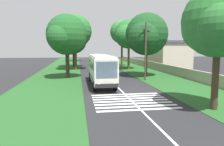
# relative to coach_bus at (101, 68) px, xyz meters

# --- Properties ---
(ground) EXTENTS (160.00, 160.00, 0.00)m
(ground) POSITION_rel_coach_bus_xyz_m (-4.56, -1.80, -2.15)
(ground) COLOR #262628
(grass_verge_left) EXTENTS (120.00, 8.00, 0.04)m
(grass_verge_left) POSITION_rel_coach_bus_xyz_m (10.44, 6.40, -2.13)
(grass_verge_left) COLOR #235623
(grass_verge_left) RESTS_ON ground
(grass_verge_right) EXTENTS (120.00, 8.00, 0.04)m
(grass_verge_right) POSITION_rel_coach_bus_xyz_m (10.44, -10.00, -2.13)
(grass_verge_right) COLOR #235623
(grass_verge_right) RESTS_ON ground
(centre_line) EXTENTS (110.00, 0.16, 0.01)m
(centre_line) POSITION_rel_coach_bus_xyz_m (10.44, -1.80, -2.14)
(centre_line) COLOR silver
(centre_line) RESTS_ON ground
(coach_bus) EXTENTS (11.16, 2.62, 3.73)m
(coach_bus) POSITION_rel_coach_bus_xyz_m (0.00, 0.00, 0.00)
(coach_bus) COLOR silver
(coach_bus) RESTS_ON ground
(zebra_crossing) EXTENTS (5.85, 6.80, 0.01)m
(zebra_crossing) POSITION_rel_coach_bus_xyz_m (-8.66, -1.80, -2.14)
(zebra_crossing) COLOR silver
(zebra_crossing) RESTS_ON ground
(trailing_car_0) EXTENTS (4.30, 1.78, 1.43)m
(trailing_car_0) POSITION_rel_coach_bus_xyz_m (16.43, -3.60, -1.48)
(trailing_car_0) COLOR #B7A893
(trailing_car_0) RESTS_ON ground
(trailing_car_1) EXTENTS (4.30, 1.78, 1.43)m
(trailing_car_1) POSITION_rel_coach_bus_xyz_m (23.89, -3.43, -1.48)
(trailing_car_1) COLOR #145933
(trailing_car_1) RESTS_ON ground
(trailing_car_2) EXTENTS (4.30, 1.78, 1.43)m
(trailing_car_2) POSITION_rel_coach_bus_xyz_m (33.44, -3.82, -1.48)
(trailing_car_2) COLOR #145933
(trailing_car_2) RESTS_ON ground
(trailing_minibus_0) EXTENTS (6.00, 2.14, 2.53)m
(trailing_minibus_0) POSITION_rel_coach_bus_xyz_m (43.68, -3.69, -0.60)
(trailing_minibus_0) COLOR #BFB299
(trailing_minibus_0) RESTS_ON ground
(roadside_tree_left_0) EXTENTS (7.15, 6.18, 9.69)m
(roadside_tree_left_0) POSITION_rel_coach_bus_xyz_m (6.71, 4.59, 4.34)
(roadside_tree_left_0) COLOR #3D2D1E
(roadside_tree_left_0) RESTS_ON grass_verge_left
(roadside_tree_left_1) EXTENTS (7.82, 6.90, 11.50)m
(roadside_tree_left_1) POSITION_rel_coach_bus_xyz_m (18.97, 3.45, 5.78)
(roadside_tree_left_1) COLOR #4C3826
(roadside_tree_left_1) RESTS_ON grass_verge_left
(roadside_tree_left_2) EXTENTS (7.30, 6.29, 9.65)m
(roadside_tree_left_2) POSITION_rel_coach_bus_xyz_m (48.80, 3.59, 4.24)
(roadside_tree_left_2) COLOR #3D2D1E
(roadside_tree_left_2) RESTS_ON grass_verge_left
(roadside_tree_left_3) EXTENTS (7.44, 6.31, 9.45)m
(roadside_tree_left_3) POSITION_rel_coach_bus_xyz_m (25.99, 4.00, 4.01)
(roadside_tree_left_3) COLOR #3D2D1E
(roadside_tree_left_3) RESTS_ON grass_verge_left
(roadside_tree_right_0) EXTENTS (8.12, 6.82, 10.18)m
(roadside_tree_right_0) POSITION_rel_coach_bus_xyz_m (6.56, -7.94, 4.49)
(roadside_tree_right_0) COLOR #3D2D1E
(roadside_tree_right_0) RESTS_ON grass_verge_right
(roadside_tree_right_1) EXTENTS (8.05, 6.36, 10.61)m
(roadside_tree_right_1) POSITION_rel_coach_bus_xyz_m (18.17, -7.78, 5.16)
(roadside_tree_right_1) COLOR brown
(roadside_tree_right_1) RESTS_ON grass_verge_right
(roadside_tree_right_2) EXTENTS (6.68, 5.91, 11.48)m
(roadside_tree_right_2) POSITION_rel_coach_bus_xyz_m (25.80, -7.98, 6.26)
(roadside_tree_right_2) COLOR brown
(roadside_tree_right_2) RESTS_ON grass_verge_right
(roadside_tree_right_3) EXTENTS (6.36, 5.28, 9.20)m
(roadside_tree_right_3) POSITION_rel_coach_bus_xyz_m (-12.09, -7.19, 4.29)
(roadside_tree_right_3) COLOR #3D2D1E
(roadside_tree_right_3) RESTS_ON grass_verge_right
(utility_pole) EXTENTS (0.24, 1.40, 8.15)m
(utility_pole) POSITION_rel_coach_bus_xyz_m (2.45, -6.65, 2.11)
(utility_pole) COLOR #473828
(utility_pole) RESTS_ON grass_verge_right
(roadside_wall) EXTENTS (70.00, 0.40, 1.53)m
(roadside_wall) POSITION_rel_coach_bus_xyz_m (15.44, -13.40, -1.34)
(roadside_wall) COLOR #9E937F
(roadside_wall) RESTS_ON grass_verge_right
(roadside_building) EXTENTS (12.15, 7.71, 6.23)m
(roadside_building) POSITION_rel_coach_bus_xyz_m (22.45, -18.76, 1.00)
(roadside_building) COLOR beige
(roadside_building) RESTS_ON ground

